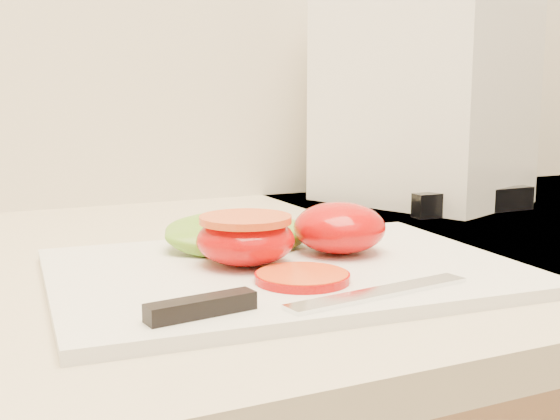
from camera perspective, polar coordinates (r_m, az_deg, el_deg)
name	(u,v)px	position (r m, az deg, el deg)	size (l,w,h in m)	color
cutting_board	(285,271)	(0.59, 0.42, -4.98)	(0.38, 0.27, 0.01)	silver
tomato_half_dome	(339,228)	(0.63, 4.85, -1.44)	(0.08, 0.08, 0.05)	red
tomato_half_cut	(246,238)	(0.58, -2.81, -2.27)	(0.08, 0.08, 0.04)	red
tomato_slice_0	(302,277)	(0.53, 1.82, -5.47)	(0.07, 0.07, 0.01)	orange
lettuce_leaf_0	(238,234)	(0.65, -3.44, -1.92)	(0.14, 0.09, 0.03)	#67A22B
knife	(276,301)	(0.47, -0.35, -7.39)	(0.25, 0.04, 0.01)	silver
appliance	(423,93)	(1.00, 11.55, 9.28)	(0.20, 0.25, 0.30)	white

